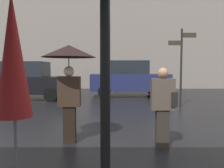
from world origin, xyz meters
name	(u,v)px	position (x,y,z in m)	size (l,w,h in m)	color
folded_patio_umbrella_near	(14,61)	(-1.65, -0.31, 1.64)	(0.47, 0.47, 2.46)	black
pedestrian_with_umbrella	(70,63)	(-1.35, 1.59, 1.66)	(1.11, 1.11, 2.02)	black
pedestrian_with_bag	(164,103)	(0.52, 1.30, 0.89)	(0.48, 0.24, 1.56)	#2A241E
parked_car_left	(27,80)	(-4.80, 8.11, 0.96)	(4.31, 1.88, 1.89)	black
parked_car_right	(130,78)	(0.46, 9.33, 1.00)	(4.30, 1.90, 1.97)	#1E234C
street_signpost	(182,60)	(2.25, 5.75, 1.87)	(1.08, 0.08, 3.09)	black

